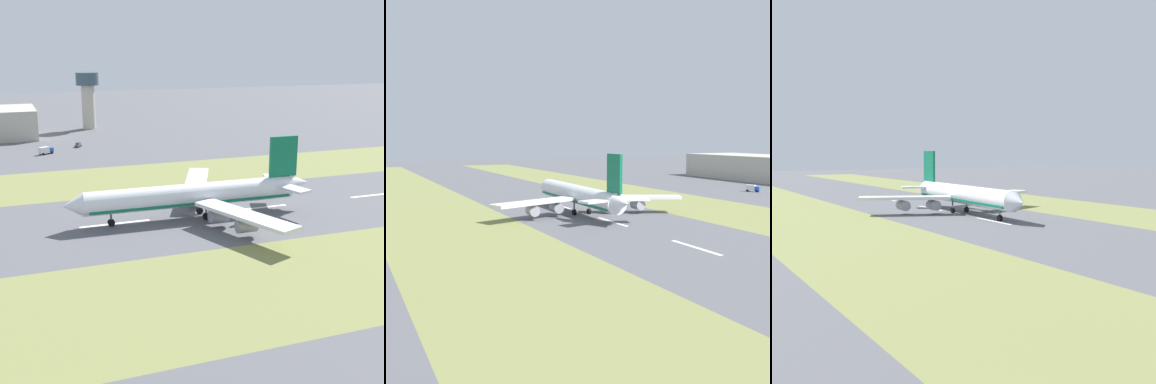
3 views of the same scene
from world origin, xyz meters
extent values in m
plane|color=#56565B|center=(0.00, 0.00, 0.00)|extent=(800.00, 800.00, 0.00)
cube|color=olive|center=(-45.00, 0.00, 0.00)|extent=(40.00, 600.00, 0.01)
cube|color=olive|center=(45.00, 0.00, 0.00)|extent=(40.00, 600.00, 0.01)
cube|color=silver|center=(0.00, -57.60, 0.01)|extent=(1.20, 18.00, 0.01)
cube|color=silver|center=(0.00, -17.60, 0.01)|extent=(1.20, 18.00, 0.01)
cube|color=silver|center=(0.00, 22.40, 0.01)|extent=(1.20, 18.00, 0.01)
cylinder|color=silver|center=(-2.04, 2.40, 6.20)|extent=(7.37, 56.13, 6.00)
cone|color=silver|center=(-1.29, 32.89, 6.20)|extent=(6.00, 5.14, 5.88)
cone|color=silver|center=(-2.79, -28.59, 7.00)|extent=(5.25, 6.12, 5.10)
cube|color=#0F6647|center=(-2.04, 2.40, 4.55)|extent=(7.01, 53.88, 0.70)
cube|color=silver|center=(-19.71, -4.39, 5.30)|extent=(29.26, 15.82, 0.90)
cube|color=silver|center=(15.28, -5.25, 5.30)|extent=(29.00, 17.02, 0.90)
cylinder|color=#93939E|center=(-11.13, -1.38, 2.85)|extent=(3.32, 4.88, 3.20)
cylinder|color=#93939E|center=(-20.21, -4.66, 2.85)|extent=(3.32, 4.88, 3.20)
cylinder|color=#93939E|center=(6.86, -1.82, 2.85)|extent=(3.32, 4.88, 3.20)
cylinder|color=#93939E|center=(15.77, -5.54, 2.85)|extent=(3.32, 4.88, 3.20)
cube|color=#0F6647|center=(-2.67, -23.59, 14.70)|extent=(1.00, 8.02, 11.00)
cube|color=silver|center=(-8.17, -23.46, 7.20)|extent=(10.84, 7.07, 0.60)
cube|color=silver|center=(2.83, -23.73, 7.20)|extent=(10.89, 7.47, 0.60)
cylinder|color=#59595E|center=(-1.52, 23.67, 2.50)|extent=(0.50, 0.50, 3.20)
cylinder|color=black|center=(-1.52, 23.67, 0.90)|extent=(0.94, 1.82, 1.80)
cylinder|color=#59595E|center=(-4.71, -0.54, 2.50)|extent=(0.50, 0.50, 3.20)
cylinder|color=black|center=(-4.71, -0.54, 0.90)|extent=(0.94, 1.82, 1.80)
cylinder|color=#59595E|center=(0.49, -0.66, 2.50)|extent=(0.50, 0.50, 3.20)
cylinder|color=black|center=(0.49, -0.66, 0.90)|extent=(0.94, 1.82, 1.80)
cube|color=#B2AD9E|center=(148.43, 78.88, 7.02)|extent=(36.00, 95.49, 14.05)
cube|color=#1E51B2|center=(98.82, 29.05, 1.50)|extent=(2.90, 2.82, 2.00)
cube|color=silver|center=(97.34, 31.66, 1.80)|extent=(3.88, 4.56, 2.60)
cylinder|color=black|center=(99.77, 29.59, 0.50)|extent=(0.80, 1.04, 1.00)
cylinder|color=black|center=(97.86, 28.51, 0.50)|extent=(0.80, 1.04, 1.00)
cylinder|color=black|center=(97.71, 33.24, 0.50)|extent=(0.80, 1.04, 1.00)
cylinder|color=black|center=(95.79, 32.16, 0.50)|extent=(0.80, 1.04, 1.00)
camera|label=1|loc=(-127.47, 47.45, 43.81)|focal=50.00mm
camera|label=2|loc=(-73.67, -154.90, 25.21)|focal=50.00mm
camera|label=3|loc=(84.90, 150.27, 20.30)|focal=50.00mm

